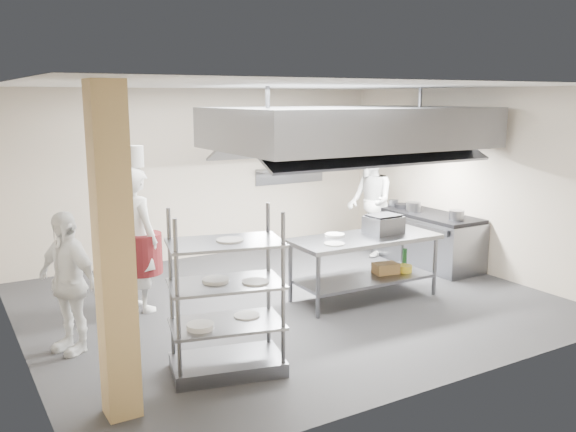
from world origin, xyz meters
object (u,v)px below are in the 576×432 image
cooking_range (427,240)px  chef_plating (68,282)px  island (364,268)px  chef_line (370,202)px  stockpot (413,207)px  griddle (384,225)px  chef_head (137,239)px  pass_rack (226,293)px

cooking_range → chef_plating: bearing=-173.5°
island → chef_line: chef_line is taller
stockpot → cooking_range: bearing=-48.8°
chef_line → griddle: chef_line is taller
island → cooking_range: bearing=25.7°
chef_line → cooking_range: bearing=44.1°
cooking_range → stockpot: bearing=131.2°
chef_head → griddle: bearing=-127.8°
pass_rack → stockpot: pass_rack is taller
chef_head → chef_plating: 1.48m
pass_rack → chef_plating: bearing=146.6°
cooking_range → griddle: (-1.70, -0.87, 0.61)m
chef_head → stockpot: bearing=-109.6°
pass_rack → stockpot: bearing=40.1°
island → chef_plating: size_ratio=1.33×
chef_head → chef_plating: (-1.10, -0.97, -0.17)m
island → pass_rack: pass_rack is taller
cooking_range → chef_plating: 6.13m
island → pass_rack: 2.97m
pass_rack → griddle: size_ratio=3.46×
cooking_range → chef_head: 5.02m
cooking_range → griddle: 2.01m
cooking_range → chef_line: 1.24m
cooking_range → chef_head: size_ratio=1.02×
chef_plating → griddle: (4.38, -0.18, 0.22)m
pass_rack → chef_plating: 1.91m
chef_head → chef_line: bearing=-99.4°
chef_line → chef_plating: 5.85m
chef_line → stockpot: size_ratio=7.92×
island → chef_plating: 4.02m
island → chef_plating: chef_plating is taller
chef_line → chef_plating: bearing=-54.7°
stockpot → griddle: bearing=-145.3°
chef_plating → griddle: 4.39m
chef_head → stockpot: 4.81m
chef_plating → chef_head: bearing=105.5°
cooking_range → chef_line: bearing=115.6°
cooking_range → stockpot: stockpot is taller
cooking_range → chef_line: (-0.48, 1.00, 0.56)m
island → cooking_range: 2.28m
cooking_range → chef_line: chef_line is taller
chef_line → island: bearing=-21.3°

